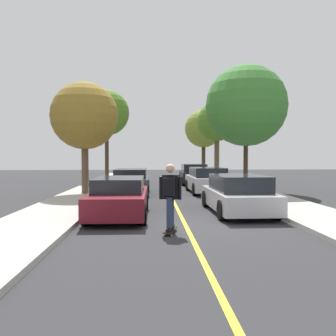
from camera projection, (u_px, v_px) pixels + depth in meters
The scene contains 16 objects.
ground at pixel (185, 224), 10.17m from camera, with size 80.00×80.00×0.00m, color #2D2D30.
sidewalk_left at pixel (37, 223), 9.96m from camera, with size 2.38×56.00×0.14m, color #ADA89E.
sidewalk_right at pixel (326, 220), 10.38m from camera, with size 2.38×56.00×0.14m, color #ADA89E.
center_line at pixel (175, 204), 14.16m from camera, with size 0.12×39.20×0.01m, color gold.
parked_car_left_nearest at pixel (119, 197), 11.30m from camera, with size 1.87×4.18×1.28m.
parked_car_left_near at pixel (131, 181), 18.00m from camera, with size 1.87×4.04×1.32m.
parked_car_right_nearest at pixel (238, 194), 12.04m from camera, with size 1.99×4.30×1.33m.
parked_car_right_near at pixel (207, 180), 18.61m from camera, with size 2.04×4.09×1.37m.
parked_car_right_far at pixel (194, 174), 24.53m from camera, with size 1.96×4.26×1.42m.
street_tree_left_nearest at pixel (85, 116), 17.03m from camera, with size 3.30×3.30×5.47m.
street_tree_left_near at pixel (107, 113), 25.42m from camera, with size 3.32×3.32×6.67m.
street_tree_right_nearest at pixel (246, 106), 19.07m from camera, with size 4.46×4.46×6.85m.
street_tree_right_near at pixel (217, 122), 27.52m from camera, with size 3.14×3.14×6.17m.
street_tree_right_far at pixel (204, 129), 34.52m from camera, with size 3.75×3.75×6.46m.
skateboard at pixel (170, 230), 8.89m from camera, with size 0.42×0.87×0.10m.
skateboarder at pixel (170, 193), 8.82m from camera, with size 0.58×0.70×1.68m.
Camera 1 is at (-0.98, -10.07, 1.98)m, focal length 37.06 mm.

